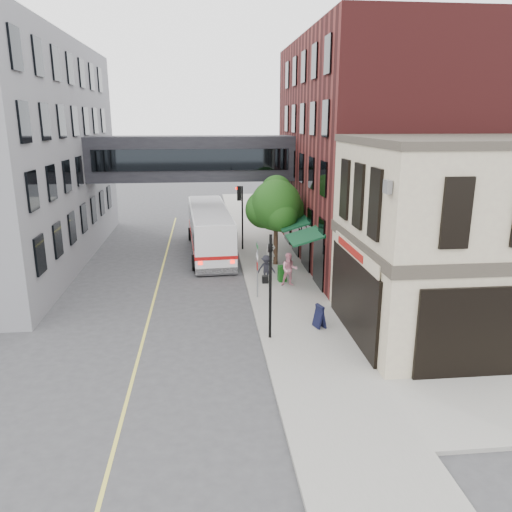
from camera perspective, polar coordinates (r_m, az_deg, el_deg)
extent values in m
plane|color=#38383A|center=(19.78, 1.19, -12.11)|extent=(120.00, 120.00, 0.00)
cube|color=gray|center=(32.95, 1.64, -0.56)|extent=(4.00, 60.00, 0.15)
cube|color=tan|center=(22.97, 23.47, 1.38)|extent=(10.00, 8.00, 8.15)
cube|color=#38332B|center=(22.96, 23.49, 1.56)|extent=(10.12, 8.12, 0.50)
cube|color=#38332B|center=(22.42, 24.64, 11.91)|extent=(10.12, 8.12, 0.30)
cube|color=black|center=(21.62, 11.01, -4.59)|extent=(0.14, 6.40, 3.40)
cube|color=black|center=(21.61, 10.91, -4.60)|extent=(0.04, 5.90, 3.00)
cube|color=maroon|center=(21.58, 10.66, 0.81)|extent=(0.03, 3.60, 0.32)
cube|color=#4B1717|center=(34.69, 14.99, 11.37)|extent=(12.00, 18.00, 14.00)
cube|color=#0B3319|center=(32.20, 3.76, 4.39)|extent=(1.80, 13.00, 0.40)
cube|color=black|center=(35.51, -7.32, 11.03)|extent=(14.00, 3.00, 3.00)
cube|color=black|center=(33.96, -7.38, 10.83)|extent=(13.00, 0.08, 1.40)
cube|color=black|center=(37.05, -7.28, 11.21)|extent=(13.00, 0.08, 1.40)
cylinder|color=black|center=(20.70, 1.65, -3.59)|extent=(0.12, 0.12, 4.50)
cube|color=black|center=(20.57, 1.05, -2.69)|extent=(0.25, 0.22, 0.30)
imported|color=black|center=(20.18, 1.69, 1.38)|extent=(0.20, 0.16, 1.00)
cylinder|color=black|center=(35.15, -1.57, 4.36)|extent=(0.12, 0.12, 4.50)
cube|color=black|center=(35.07, -1.93, 4.91)|extent=(0.25, 0.22, 0.30)
cube|color=black|center=(34.84, -1.95, 7.17)|extent=(0.28, 0.28, 1.00)
sphere|color=#FF0C05|center=(34.78, -2.22, 7.74)|extent=(0.18, 0.18, 0.18)
cylinder|color=gray|center=(25.66, 0.17, -1.56)|extent=(0.08, 0.08, 3.00)
cube|color=white|center=(25.46, 0.13, -0.05)|extent=(0.03, 0.75, 0.22)
cube|color=#0C591E|center=(25.32, 0.13, 1.15)|extent=(0.03, 0.70, 0.18)
cube|color=#B20C0C|center=(25.60, 0.13, -1.13)|extent=(0.03, 0.30, 0.40)
cylinder|color=#382619|center=(31.64, 2.26, 1.52)|extent=(0.28, 0.28, 2.80)
sphere|color=#144512|center=(31.15, 2.30, 5.81)|extent=(3.20, 3.20, 3.20)
sphere|color=#144512|center=(31.83, 3.60, 5.27)|extent=(2.20, 2.20, 2.20)
sphere|color=#144512|center=(31.41, 0.95, 5.35)|extent=(2.40, 2.40, 2.40)
sphere|color=#144512|center=(31.63, 2.35, 7.43)|extent=(2.00, 2.00, 2.00)
cube|color=#D8CC4C|center=(29.02, -11.15, -3.24)|extent=(0.12, 40.00, 0.01)
cube|color=white|center=(35.10, -5.33, 3.05)|extent=(3.13, 11.70, 2.92)
cube|color=black|center=(35.00, -5.35, 3.85)|extent=(3.18, 11.50, 1.06)
cube|color=#B20C0C|center=(35.22, -5.31, 2.25)|extent=(3.19, 11.72, 0.22)
cylinder|color=black|center=(31.23, -7.06, -0.76)|extent=(0.36, 1.02, 1.01)
cylinder|color=black|center=(31.40, -2.46, -0.56)|extent=(0.36, 1.02, 1.01)
cylinder|color=black|center=(39.04, -7.51, 2.50)|extent=(0.36, 1.02, 1.01)
cylinder|color=black|center=(39.17, -3.82, 2.65)|extent=(0.36, 1.02, 1.01)
imported|color=silver|center=(31.71, 1.67, 0.49)|extent=(0.70, 0.57, 1.65)
imported|color=pink|center=(27.68, 3.83, -1.54)|extent=(0.98, 0.80, 1.87)
imported|color=black|center=(28.22, 1.18, -1.47)|extent=(1.04, 0.62, 1.59)
cube|color=#135314|center=(28.53, 3.01, -2.01)|extent=(0.51, 0.46, 0.92)
cube|color=black|center=(22.49, 7.28, -6.84)|extent=(0.54, 0.67, 1.04)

